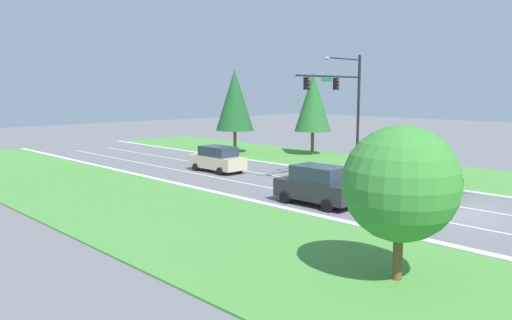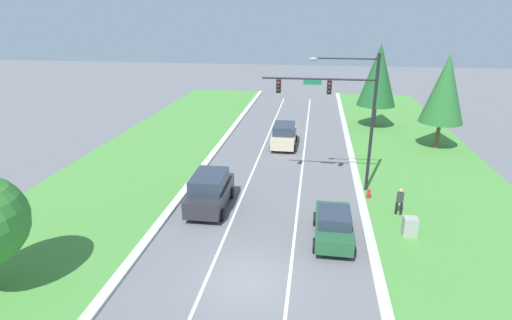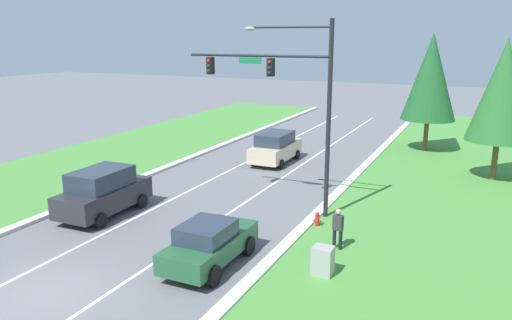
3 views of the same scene
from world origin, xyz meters
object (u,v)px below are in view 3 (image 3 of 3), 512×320
charcoal_suv (103,192)px  fire_hydrant (317,220)px  champagne_suv (275,147)px  conifer_near_right_tree (503,91)px  forest_sedan (209,243)px  utility_cabinet (323,262)px  pedestrian (338,228)px  traffic_signal_mast (289,89)px  conifer_far_right_tree (431,77)px

charcoal_suv → fire_hydrant: (9.50, 2.62, -0.76)m
champagne_suv → fire_hydrant: size_ratio=6.82×
conifer_near_right_tree → forest_sedan: bearing=-119.5°
utility_cabinet → conifer_near_right_tree: size_ratio=0.13×
charcoal_suv → champagne_suv: charcoal_suv is taller
pedestrian → fire_hydrant: 2.53m
charcoal_suv → forest_sedan: charcoal_suv is taller
traffic_signal_mast → utility_cabinet: size_ratio=8.15×
forest_sedan → utility_cabinet: 4.07m
forest_sedan → pedestrian: pedestrian is taller
utility_cabinet → pedestrian: bearing=93.4°
champagne_suv → pedestrian: 14.17m
champagne_suv → utility_cabinet: (7.74, -14.27, -0.47)m
forest_sedan → utility_cabinet: size_ratio=4.05×
traffic_signal_mast → utility_cabinet: bearing=-58.0°
champagne_suv → charcoal_suv: bearing=-105.3°
forest_sedan → fire_hydrant: (2.37, 5.20, -0.51)m
champagne_suv → utility_cabinet: bearing=-61.9°
utility_cabinet → conifer_far_right_tree: 22.32m
pedestrian → conifer_near_right_tree: 14.85m
champagne_suv → fire_hydrant: champagne_suv is taller
pedestrian → conifer_near_right_tree: conifer_near_right_tree is taller
traffic_signal_mast → champagne_suv: size_ratio=1.85×
traffic_signal_mast → champagne_suv: bearing=116.1°
champagne_suv → traffic_signal_mast: bearing=-64.3°
charcoal_suv → traffic_signal_mast: bearing=26.1°
forest_sedan → charcoal_suv: bearing=159.9°
champagne_suv → conifer_far_right_tree: conifer_far_right_tree is taller
utility_cabinet → conifer_far_right_tree: conifer_far_right_tree is taller
champagne_suv → utility_cabinet: champagne_suv is taller
pedestrian → traffic_signal_mast: bearing=-34.6°
conifer_near_right_tree → utility_cabinet: bearing=-108.9°
traffic_signal_mast → conifer_near_right_tree: 13.25m
pedestrian → fire_hydrant: pedestrian is taller
traffic_signal_mast → fire_hydrant: size_ratio=12.59×
charcoal_suv → pedestrian: charcoal_suv is taller
traffic_signal_mast → conifer_far_right_tree: traffic_signal_mast is taller
champagne_suv → fire_hydrant: (6.15, -9.97, -0.67)m
traffic_signal_mast → forest_sedan: bearing=-94.2°
forest_sedan → champagne_suv: bearing=103.7°
conifer_far_right_tree → fire_hydrant: bearing=-97.9°
pedestrian → conifer_near_right_tree: bearing=-102.9°
fire_hydrant → traffic_signal_mast: bearing=146.1°
forest_sedan → conifer_near_right_tree: (9.26, 16.36, 4.32)m
utility_cabinet → conifer_far_right_tree: bearing=87.8°
pedestrian → forest_sedan: bearing=49.6°
champagne_suv → conifer_far_right_tree: size_ratio=0.57×
champagne_suv → forest_sedan: champagne_suv is taller
champagne_suv → conifer_near_right_tree: conifer_near_right_tree is taller
utility_cabinet → conifer_near_right_tree: 16.99m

